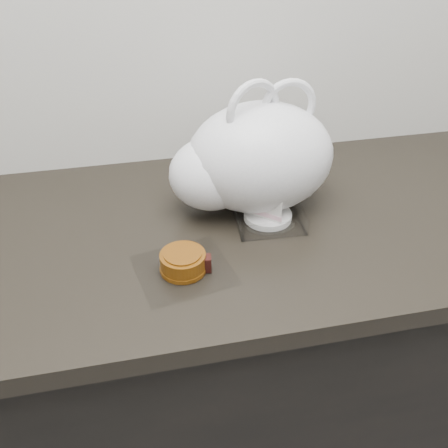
% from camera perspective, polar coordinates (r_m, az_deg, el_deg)
% --- Properties ---
extents(counter, '(2.04, 0.64, 0.90)m').
position_cam_1_polar(counter, '(1.35, -1.02, -15.82)').
color(counter, black).
rests_on(counter, ground).
extents(cake_tray, '(0.14, 0.14, 0.11)m').
position_cam_1_polar(cake_tray, '(1.04, 5.06, 1.80)').
color(cake_tray, white).
rests_on(cake_tray, counter).
extents(mooncake_wrap, '(0.19, 0.19, 0.04)m').
position_cam_1_polar(mooncake_wrap, '(0.91, -4.60, -4.51)').
color(mooncake_wrap, white).
rests_on(mooncake_wrap, counter).
extents(plastic_bag, '(0.38, 0.30, 0.28)m').
position_cam_1_polar(plastic_bag, '(1.04, 3.08, 7.35)').
color(plastic_bag, white).
rests_on(plastic_bag, counter).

